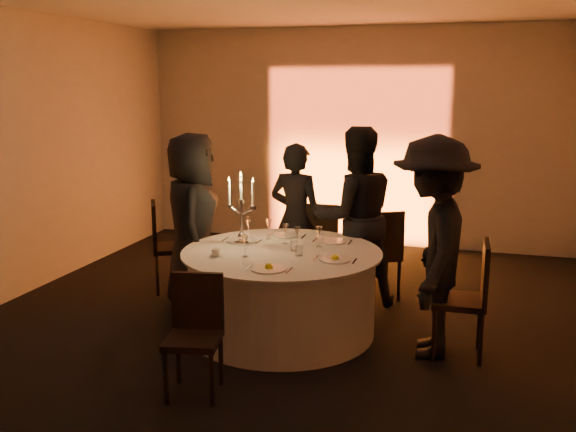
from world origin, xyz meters
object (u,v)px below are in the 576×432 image
(guest_back_right, at_px, (355,217))
(banquet_table, at_px, (282,292))
(chair_back_right, at_px, (380,250))
(guest_left, at_px, (193,222))
(guest_right, at_px, (433,247))
(coffee_cup, at_px, (216,253))
(candelabra, at_px, (241,219))
(chair_back_left, at_px, (320,241))
(chair_front, at_px, (195,327))
(guest_back_left, at_px, (296,219))
(chair_left, at_px, (165,241))
(chair_right, at_px, (470,292))

(guest_back_right, bearing_deg, banquet_table, 37.08)
(chair_back_right, xyz_separation_m, guest_left, (-1.78, -0.74, 0.34))
(guest_right, bearing_deg, coffee_cup, -85.45)
(guest_left, relative_size, candelabra, 2.57)
(guest_back_right, bearing_deg, chair_back_left, -61.76)
(coffee_cup, bearing_deg, candelabra, 81.32)
(coffee_cup, bearing_deg, guest_right, 7.89)
(chair_front, bearing_deg, coffee_cup, 92.40)
(guest_back_left, height_order, guest_back_right, guest_back_right)
(chair_front, xyz_separation_m, guest_back_left, (0.07, 2.43, 0.32))
(chair_back_right, bearing_deg, guest_back_right, 9.96)
(chair_left, distance_m, chair_back_left, 1.69)
(chair_left, xyz_separation_m, candelabra, (1.15, -0.68, 0.45))
(chair_right, height_order, coffee_cup, chair_right)
(banquet_table, bearing_deg, guest_back_right, 63.54)
(chair_back_left, bearing_deg, candelabra, 65.72)
(coffee_cup, bearing_deg, chair_back_left, 71.25)
(banquet_table, distance_m, chair_back_left, 1.28)
(chair_left, relative_size, candelabra, 1.43)
(chair_back_right, bearing_deg, coffee_cup, 21.76)
(chair_back_right, xyz_separation_m, chair_front, (-0.99, -2.41, -0.05))
(chair_back_left, distance_m, guest_left, 1.44)
(chair_left, xyz_separation_m, guest_back_right, (2.06, 0.16, 0.36))
(chair_front, xyz_separation_m, guest_left, (-0.79, 1.68, 0.39))
(chair_back_right, bearing_deg, banquet_table, 29.21)
(chair_left, height_order, guest_right, guest_right)
(chair_left, bearing_deg, chair_back_right, -110.60)
(guest_back_right, bearing_deg, chair_left, -22.05)
(chair_left, relative_size, chair_right, 1.00)
(chair_back_left, bearing_deg, chair_front, 80.96)
(chair_back_left, bearing_deg, guest_left, 35.72)
(banquet_table, xyz_separation_m, chair_front, (-0.27, -1.26, 0.11))
(chair_back_left, distance_m, chair_front, 2.55)
(chair_right, distance_m, guest_back_right, 1.58)
(guest_back_left, distance_m, guest_right, 1.98)
(guest_back_left, distance_m, coffee_cup, 1.53)
(chair_left, distance_m, candelabra, 1.41)
(chair_back_right, bearing_deg, guest_back_left, -30.05)
(chair_right, relative_size, chair_front, 1.12)
(chair_right, relative_size, coffee_cup, 8.94)
(guest_left, bearing_deg, guest_back_right, -92.01)
(chair_front, bearing_deg, guest_right, 25.40)
(guest_left, bearing_deg, banquet_table, -132.95)
(banquet_table, relative_size, guest_back_left, 1.10)
(chair_back_left, height_order, guest_back_right, guest_back_right)
(chair_back_right, relative_size, guest_back_left, 0.59)
(banquet_table, bearing_deg, chair_back_right, 58.17)
(guest_left, xyz_separation_m, guest_back_left, (0.86, 0.75, -0.07))
(chair_front, height_order, guest_back_right, guest_back_right)
(coffee_cup, xyz_separation_m, candelabra, (0.07, 0.45, 0.21))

